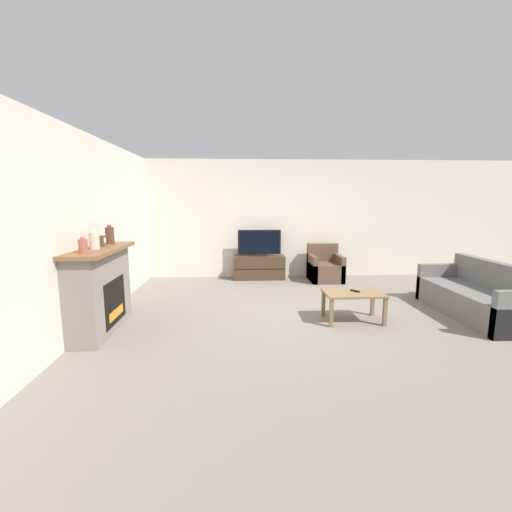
{
  "coord_description": "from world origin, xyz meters",
  "views": [
    {
      "loc": [
        -1.14,
        -5.19,
        1.77
      ],
      "look_at": [
        -0.84,
        0.5,
        0.85
      ],
      "focal_mm": 24.0,
      "sensor_mm": 36.0,
      "label": 1
    }
  ],
  "objects_px": {
    "mantel_vase_left": "(83,246)",
    "mantel_clock": "(102,241)",
    "remote": "(355,291)",
    "tv": "(259,244)",
    "tv_stand": "(259,267)",
    "coffee_table": "(353,296)",
    "couch": "(478,298)",
    "fireplace": "(100,289)",
    "armchair": "(325,268)",
    "mantel_vase_right": "(110,235)",
    "mantel_vase_centre_left": "(94,240)"
  },
  "relations": [
    {
      "from": "mantel_clock",
      "to": "tv_stand",
      "type": "distance_m",
      "value": 3.86
    },
    {
      "from": "mantel_vase_centre_left",
      "to": "mantel_vase_right",
      "type": "height_order",
      "value": "mantel_vase_right"
    },
    {
      "from": "mantel_vase_left",
      "to": "coffee_table",
      "type": "xyz_separation_m",
      "value": [
        3.55,
        0.64,
        -0.87
      ]
    },
    {
      "from": "mantel_vase_centre_left",
      "to": "tv_stand",
      "type": "distance_m",
      "value": 4.07
    },
    {
      "from": "mantel_vase_left",
      "to": "tv",
      "type": "xyz_separation_m",
      "value": [
        2.34,
        3.5,
        -0.43
      ]
    },
    {
      "from": "tv_stand",
      "to": "tv",
      "type": "distance_m",
      "value": 0.54
    },
    {
      "from": "tv_stand",
      "to": "coffee_table",
      "type": "distance_m",
      "value": 3.11
    },
    {
      "from": "mantel_vase_left",
      "to": "mantel_clock",
      "type": "distance_m",
      "value": 0.58
    },
    {
      "from": "mantel_clock",
      "to": "mantel_vase_right",
      "type": "bearing_deg",
      "value": 90.15
    },
    {
      "from": "mantel_clock",
      "to": "remote",
      "type": "distance_m",
      "value": 3.67
    },
    {
      "from": "mantel_clock",
      "to": "mantel_vase_centre_left",
      "type": "bearing_deg",
      "value": -90.17
    },
    {
      "from": "mantel_vase_left",
      "to": "couch",
      "type": "bearing_deg",
      "value": 7.98
    },
    {
      "from": "tv_stand",
      "to": "armchair",
      "type": "height_order",
      "value": "armchair"
    },
    {
      "from": "mantel_clock",
      "to": "couch",
      "type": "bearing_deg",
      "value": 2.03
    },
    {
      "from": "fireplace",
      "to": "mantel_vase_left",
      "type": "height_order",
      "value": "mantel_vase_left"
    },
    {
      "from": "mantel_clock",
      "to": "armchair",
      "type": "height_order",
      "value": "mantel_clock"
    },
    {
      "from": "mantel_vase_centre_left",
      "to": "couch",
      "type": "relative_size",
      "value": 0.13
    },
    {
      "from": "mantel_clock",
      "to": "couch",
      "type": "relative_size",
      "value": 0.08
    },
    {
      "from": "remote",
      "to": "mantel_vase_left",
      "type": "bearing_deg",
      "value": 156.39
    },
    {
      "from": "mantel_vase_centre_left",
      "to": "armchair",
      "type": "relative_size",
      "value": 0.33
    },
    {
      "from": "armchair",
      "to": "tv_stand",
      "type": "bearing_deg",
      "value": 170.99
    },
    {
      "from": "mantel_vase_left",
      "to": "couch",
      "type": "height_order",
      "value": "mantel_vase_left"
    },
    {
      "from": "mantel_vase_centre_left",
      "to": "mantel_vase_left",
      "type": "bearing_deg",
      "value": -90.0
    },
    {
      "from": "tv",
      "to": "armchair",
      "type": "distance_m",
      "value": 1.57
    },
    {
      "from": "mantel_vase_left",
      "to": "couch",
      "type": "distance_m",
      "value": 5.7
    },
    {
      "from": "tv_stand",
      "to": "remote",
      "type": "distance_m",
      "value": 3.1
    },
    {
      "from": "couch",
      "to": "mantel_vase_right",
      "type": "bearing_deg",
      "value": 179.03
    },
    {
      "from": "fireplace",
      "to": "coffee_table",
      "type": "distance_m",
      "value": 3.58
    },
    {
      "from": "tv_stand",
      "to": "tv",
      "type": "xyz_separation_m",
      "value": [
        0.0,
        -0.0,
        0.54
      ]
    },
    {
      "from": "armchair",
      "to": "remote",
      "type": "bearing_deg",
      "value": -94.69
    },
    {
      "from": "fireplace",
      "to": "couch",
      "type": "xyz_separation_m",
      "value": [
        5.59,
        0.34,
        -0.3
      ]
    },
    {
      "from": "tv_stand",
      "to": "armchair",
      "type": "distance_m",
      "value": 1.48
    },
    {
      "from": "couch",
      "to": "coffee_table",
      "type": "bearing_deg",
      "value": -176.12
    },
    {
      "from": "mantel_vase_left",
      "to": "mantel_vase_right",
      "type": "height_order",
      "value": "mantel_vase_right"
    },
    {
      "from": "mantel_vase_left",
      "to": "mantel_vase_right",
      "type": "distance_m",
      "value": 0.88
    },
    {
      "from": "mantel_clock",
      "to": "tv",
      "type": "xyz_separation_m",
      "value": [
        2.34,
        2.92,
        -0.42
      ]
    },
    {
      "from": "mantel_vase_left",
      "to": "remote",
      "type": "xyz_separation_m",
      "value": [
        3.58,
        0.67,
        -0.79
      ]
    },
    {
      "from": "mantel_vase_left",
      "to": "mantel_clock",
      "type": "bearing_deg",
      "value": 89.92
    },
    {
      "from": "mantel_vase_right",
      "to": "couch",
      "type": "height_order",
      "value": "mantel_vase_right"
    },
    {
      "from": "mantel_vase_right",
      "to": "tv",
      "type": "xyz_separation_m",
      "value": [
        2.34,
        2.63,
        -0.47
      ]
    },
    {
      "from": "mantel_clock",
      "to": "remote",
      "type": "height_order",
      "value": "mantel_clock"
    },
    {
      "from": "tv_stand",
      "to": "tv",
      "type": "bearing_deg",
      "value": -90.0
    },
    {
      "from": "tv",
      "to": "coffee_table",
      "type": "relative_size",
      "value": 1.14
    },
    {
      "from": "mantel_vase_left",
      "to": "remote",
      "type": "bearing_deg",
      "value": 10.63
    },
    {
      "from": "mantel_vase_right",
      "to": "couch",
      "type": "bearing_deg",
      "value": -0.97
    },
    {
      "from": "couch",
      "to": "fireplace",
      "type": "bearing_deg",
      "value": -176.49
    },
    {
      "from": "mantel_vase_right",
      "to": "mantel_clock",
      "type": "distance_m",
      "value": 0.3
    },
    {
      "from": "mantel_vase_centre_left",
      "to": "tv_stand",
      "type": "xyz_separation_m",
      "value": [
        2.34,
        3.18,
        -1.01
      ]
    },
    {
      "from": "mantel_vase_right",
      "to": "armchair",
      "type": "distance_m",
      "value": 4.61
    },
    {
      "from": "mantel_vase_centre_left",
      "to": "remote",
      "type": "relative_size",
      "value": 1.8
    }
  ]
}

